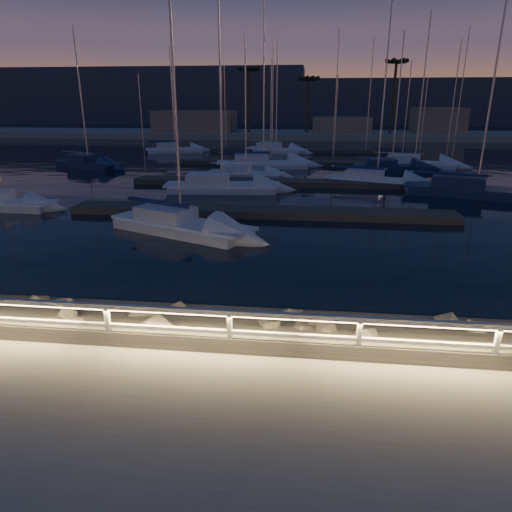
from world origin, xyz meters
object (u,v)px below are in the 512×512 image
object	(u,v)px
sailboat_g	(261,163)
sailboat_e	(87,163)
sailboat_a	(2,203)
sailboat_c	(374,180)
sailboat_n	(274,149)
sailboat_b	(178,223)
sailboat_m	(174,149)
sailboat_j	(244,173)
sailboat_k	(389,166)
sailboat_l	(412,162)
guard_rail	(185,319)
sailboat_h	(472,189)
sailboat_f	(220,186)

from	to	relation	value
sailboat_g	sailboat_e	bearing A→B (deg)	178.70
sailboat_a	sailboat_c	size ratio (longest dim) A/B	0.81
sailboat_n	sailboat_g	bearing A→B (deg)	-68.72
sailboat_a	sailboat_b	distance (m)	12.56
sailboat_c	sailboat_m	world-z (taller)	sailboat_c
sailboat_j	sailboat_n	distance (m)	19.88
sailboat_k	sailboat_n	world-z (taller)	sailboat_n
sailboat_g	sailboat_l	world-z (taller)	sailboat_g
sailboat_e	sailboat_m	bearing A→B (deg)	95.51
sailboat_a	sailboat_e	distance (m)	17.97
sailboat_c	sailboat_k	distance (m)	8.44
sailboat_j	sailboat_n	xyz separation A→B (m)	(1.08, 19.85, 0.05)
sailboat_m	guard_rail	bearing A→B (deg)	-92.00
sailboat_j	sailboat_n	bearing A→B (deg)	92.57
sailboat_a	sailboat_e	bearing A→B (deg)	101.77
sailboat_b	sailboat_l	distance (m)	30.68
sailboat_a	sailboat_j	size ratio (longest dim) A/B	0.95
guard_rail	sailboat_l	xyz separation A→B (m)	(12.92, 37.91, -0.96)
sailboat_l	sailboat_m	distance (m)	28.93
sailboat_b	sailboat_l	size ratio (longest dim) A/B	0.93
sailboat_b	sailboat_j	xyz separation A→B (m)	(0.88, 17.24, -0.04)
sailboat_l	sailboat_m	xyz separation A→B (m)	(-27.25, 9.73, 0.03)
sailboat_c	sailboat_h	world-z (taller)	sailboat_h
sailboat_c	sailboat_b	bearing A→B (deg)	-108.29
sailboat_f	sailboat_h	xyz separation A→B (m)	(17.63, 0.61, -0.00)
sailboat_g	sailboat_n	bearing A→B (deg)	80.92
sailboat_a	sailboat_k	world-z (taller)	sailboat_k
sailboat_h	sailboat_l	world-z (taller)	sailboat_h
sailboat_a	sailboat_c	distance (m)	26.03
sailboat_k	sailboat_l	xyz separation A→B (m)	(2.64, 2.87, 0.02)
sailboat_k	sailboat_l	bearing A→B (deg)	45.46
sailboat_k	sailboat_j	bearing A→B (deg)	-158.24
guard_rail	sailboat_e	bearing A→B (deg)	119.39
sailboat_a	sailboat_k	size ratio (longest dim) A/B	0.88
sailboat_g	sailboat_k	bearing A→B (deg)	-9.71
guard_rail	sailboat_j	xyz separation A→B (m)	(-2.76, 29.33, -0.98)
sailboat_j	sailboat_n	world-z (taller)	sailboat_n
sailboat_a	sailboat_h	distance (m)	30.63
sailboat_f	sailboat_a	bearing A→B (deg)	-155.57
sailboat_n	sailboat_h	bearing A→B (deg)	-36.33
sailboat_g	sailboat_n	xyz separation A→B (m)	(0.27, 13.76, -0.02)
sailboat_e	sailboat_f	bearing A→B (deg)	-12.07
sailboat_f	sailboat_k	xyz separation A→B (m)	(13.87, 12.35, -0.06)
sailboat_h	sailboat_n	world-z (taller)	sailboat_h
guard_rail	sailboat_m	size ratio (longest dim) A/B	3.54
sailboat_a	sailboat_f	size ratio (longest dim) A/B	0.76
sailboat_g	sailboat_b	bearing A→B (deg)	-102.08
sailboat_c	sailboat_n	world-z (taller)	sailboat_n
guard_rail	sailboat_f	world-z (taller)	sailboat_f
sailboat_b	sailboat_j	distance (m)	17.26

